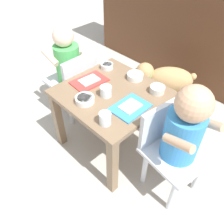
{
  "coord_description": "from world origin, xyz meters",
  "views": [
    {
      "loc": [
        0.72,
        -0.7,
        1.19
      ],
      "look_at": [
        0.0,
        0.0,
        0.28
      ],
      "focal_mm": 37.1,
      "sensor_mm": 36.0,
      "label": 1
    }
  ],
  "objects_px": {
    "dining_table": "(112,103)",
    "cereal_bowl_right_side": "(85,99)",
    "food_tray_left": "(89,81)",
    "food_tray_right": "(130,107)",
    "seated_child_left": "(69,64)",
    "dog": "(165,78)",
    "water_cup_right": "(105,91)",
    "cereal_bowl_left_side": "(136,76)",
    "veggie_bowl_far": "(107,66)",
    "veggie_bowl_near": "(157,89)",
    "seated_child_right": "(182,131)",
    "water_cup_left": "(105,119)"
  },
  "relations": [
    {
      "from": "dining_table",
      "to": "cereal_bowl_right_side",
      "type": "bearing_deg",
      "value": -103.02
    },
    {
      "from": "food_tray_left",
      "to": "food_tray_right",
      "type": "distance_m",
      "value": 0.32
    },
    {
      "from": "cereal_bowl_right_side",
      "to": "seated_child_left",
      "type": "bearing_deg",
      "value": 155.11
    },
    {
      "from": "food_tray_right",
      "to": "food_tray_left",
      "type": "bearing_deg",
      "value": -180.0
    },
    {
      "from": "dog",
      "to": "water_cup_right",
      "type": "bearing_deg",
      "value": -86.35
    },
    {
      "from": "dining_table",
      "to": "food_tray_right",
      "type": "height_order",
      "value": "food_tray_right"
    },
    {
      "from": "dog",
      "to": "cereal_bowl_left_side",
      "type": "height_order",
      "value": "cereal_bowl_left_side"
    },
    {
      "from": "veggie_bowl_far",
      "to": "cereal_bowl_right_side",
      "type": "xyz_separation_m",
      "value": [
        0.16,
        -0.31,
        -0.0
      ]
    },
    {
      "from": "cereal_bowl_left_side",
      "to": "cereal_bowl_right_side",
      "type": "distance_m",
      "value": 0.35
    },
    {
      "from": "seated_child_left",
      "to": "veggie_bowl_near",
      "type": "height_order",
      "value": "seated_child_left"
    },
    {
      "from": "seated_child_left",
      "to": "seated_child_right",
      "type": "relative_size",
      "value": 0.96
    },
    {
      "from": "dining_table",
      "to": "cereal_bowl_right_side",
      "type": "height_order",
      "value": "cereal_bowl_right_side"
    },
    {
      "from": "water_cup_left",
      "to": "veggie_bowl_near",
      "type": "bearing_deg",
      "value": 86.97
    },
    {
      "from": "dining_table",
      "to": "water_cup_left",
      "type": "bearing_deg",
      "value": -51.52
    },
    {
      "from": "veggie_bowl_far",
      "to": "dog",
      "type": "bearing_deg",
      "value": 71.52
    },
    {
      "from": "dining_table",
      "to": "seated_child_left",
      "type": "xyz_separation_m",
      "value": [
        -0.43,
        0.02,
        0.06
      ]
    },
    {
      "from": "dog",
      "to": "cereal_bowl_left_side",
      "type": "distance_m",
      "value": 0.48
    },
    {
      "from": "seated_child_left",
      "to": "water_cup_right",
      "type": "bearing_deg",
      "value": -9.11
    },
    {
      "from": "seated_child_right",
      "to": "dining_table",
      "type": "bearing_deg",
      "value": -177.84
    },
    {
      "from": "dog",
      "to": "seated_child_left",
      "type": "bearing_deg",
      "value": -123.51
    },
    {
      "from": "seated_child_left",
      "to": "food_tray_right",
      "type": "height_order",
      "value": "seated_child_left"
    },
    {
      "from": "seated_child_right",
      "to": "food_tray_right",
      "type": "relative_size",
      "value": 3.6
    },
    {
      "from": "food_tray_left",
      "to": "cereal_bowl_left_side",
      "type": "xyz_separation_m",
      "value": [
        0.16,
        0.22,
        0.01
      ]
    },
    {
      "from": "food_tray_right",
      "to": "cereal_bowl_left_side",
      "type": "relative_size",
      "value": 2.01
    },
    {
      "from": "seated_child_right",
      "to": "food_tray_right",
      "type": "height_order",
      "value": "seated_child_right"
    },
    {
      "from": "water_cup_right",
      "to": "veggie_bowl_near",
      "type": "distance_m",
      "value": 0.28
    },
    {
      "from": "veggie_bowl_far",
      "to": "veggie_bowl_near",
      "type": "bearing_deg",
      "value": 4.17
    },
    {
      "from": "dog",
      "to": "veggie_bowl_near",
      "type": "height_order",
      "value": "veggie_bowl_near"
    },
    {
      "from": "dining_table",
      "to": "water_cup_right",
      "type": "bearing_deg",
      "value": -95.59
    },
    {
      "from": "seated_child_right",
      "to": "cereal_bowl_left_side",
      "type": "height_order",
      "value": "seated_child_right"
    },
    {
      "from": "seated_child_left",
      "to": "water_cup_left",
      "type": "height_order",
      "value": "seated_child_left"
    },
    {
      "from": "veggie_bowl_far",
      "to": "food_tray_right",
      "type": "bearing_deg",
      "value": -26.08
    },
    {
      "from": "food_tray_left",
      "to": "dog",
      "type": "bearing_deg",
      "value": 79.75
    },
    {
      "from": "food_tray_right",
      "to": "veggie_bowl_far",
      "type": "distance_m",
      "value": 0.4
    },
    {
      "from": "seated_child_left",
      "to": "cereal_bowl_right_side",
      "type": "bearing_deg",
      "value": -24.89
    },
    {
      "from": "food_tray_left",
      "to": "veggie_bowl_near",
      "type": "relative_size",
      "value": 2.56
    },
    {
      "from": "cereal_bowl_left_side",
      "to": "water_cup_right",
      "type": "bearing_deg",
      "value": -92.18
    },
    {
      "from": "food_tray_right",
      "to": "cereal_bowl_right_side",
      "type": "relative_size",
      "value": 1.9
    },
    {
      "from": "seated_child_left",
      "to": "water_cup_left",
      "type": "bearing_deg",
      "value": -20.24
    },
    {
      "from": "cereal_bowl_left_side",
      "to": "seated_child_right",
      "type": "bearing_deg",
      "value": -21.87
    },
    {
      "from": "water_cup_right",
      "to": "cereal_bowl_left_side",
      "type": "height_order",
      "value": "water_cup_right"
    },
    {
      "from": "seated_child_left",
      "to": "veggie_bowl_far",
      "type": "distance_m",
      "value": 0.27
    },
    {
      "from": "food_tray_left",
      "to": "cereal_bowl_right_side",
      "type": "bearing_deg",
      "value": -47.03
    },
    {
      "from": "food_tray_left",
      "to": "water_cup_right",
      "type": "distance_m",
      "value": 0.16
    },
    {
      "from": "cereal_bowl_left_side",
      "to": "dining_table",
      "type": "bearing_deg",
      "value": -91.35
    },
    {
      "from": "dining_table",
      "to": "dog",
      "type": "relative_size",
      "value": 1.32
    },
    {
      "from": "dining_table",
      "to": "veggie_bowl_near",
      "type": "distance_m",
      "value": 0.26
    },
    {
      "from": "food_tray_right",
      "to": "seated_child_left",
      "type": "bearing_deg",
      "value": 175.12
    },
    {
      "from": "cereal_bowl_left_side",
      "to": "veggie_bowl_far",
      "type": "xyz_separation_m",
      "value": [
        -0.2,
        -0.04,
        -0.0
      ]
    },
    {
      "from": "seated_child_left",
      "to": "food_tray_right",
      "type": "xyz_separation_m",
      "value": [
        0.59,
        -0.05,
        0.02
      ]
    }
  ]
}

